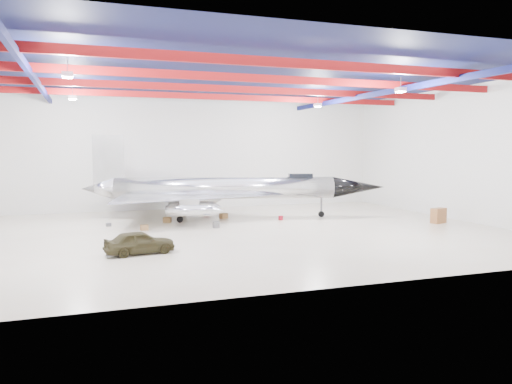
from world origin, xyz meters
name	(u,v)px	position (x,y,z in m)	size (l,w,h in m)	color
floor	(226,233)	(0.00, 0.00, 0.00)	(40.00, 40.00, 0.00)	beige
wall_back	(184,153)	(0.00, 15.00, 5.50)	(40.00, 40.00, 0.00)	silver
wall_right	(459,154)	(20.00, 0.00, 5.50)	(30.00, 30.00, 0.00)	silver
ceiling	(225,74)	(0.00, 0.00, 11.00)	(40.00, 40.00, 0.00)	#0A0F38
ceiling_structure	(225,84)	(0.00, 0.00, 10.32)	(39.50, 29.50, 1.08)	maroon
jet_aircraft	(225,191)	(1.91, 7.18, 2.31)	(25.47, 17.99, 7.06)	silver
jeep	(140,242)	(-6.50, -5.26, 0.66)	(1.57, 3.89, 1.33)	#332E19
desk	(438,216)	(17.27, -1.10, 0.60)	(1.30, 0.65, 1.19)	brown
crate_ply	(144,228)	(-5.32, 2.96, 0.20)	(0.56, 0.45, 0.39)	olive
toolbox_red	(207,214)	(0.78, 9.02, 0.15)	(0.43, 0.34, 0.30)	maroon
engine_drum	(216,225)	(-0.11, 2.31, 0.24)	(0.54, 0.54, 0.49)	#59595B
parts_bin	(224,216)	(1.78, 7.06, 0.22)	(0.62, 0.50, 0.44)	olive
crate_small	(109,225)	(-7.70, 5.72, 0.13)	(0.37, 0.30, 0.26)	#59595B
tool_chest	(281,218)	(6.00, 4.56, 0.18)	(0.40, 0.40, 0.36)	maroon
oil_barrel	(167,220)	(-3.13, 6.30, 0.21)	(0.60, 0.48, 0.42)	olive
spares_box	(206,213)	(0.78, 9.37, 0.18)	(0.41, 0.41, 0.37)	#59595B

